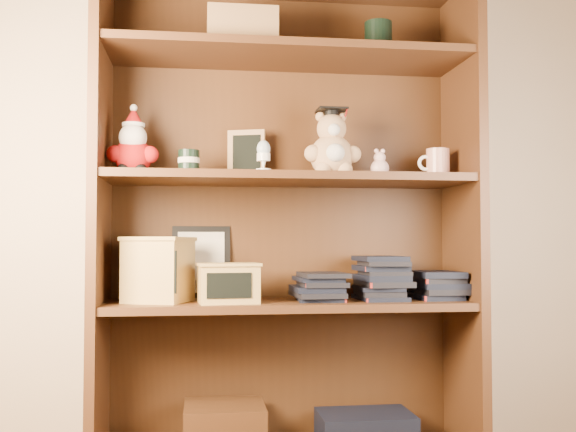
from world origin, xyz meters
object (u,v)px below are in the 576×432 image
grad_teddy_bear (332,150)px  treats_box (158,269)px  bookcase (285,229)px  teacher_mug (437,163)px

grad_teddy_bear → treats_box: size_ratio=0.95×
grad_teddy_bear → treats_box: (-0.55, 0.01, -0.38)m
bookcase → grad_teddy_bear: (0.15, -0.06, 0.26)m
teacher_mug → grad_teddy_bear: bearing=-178.9°
bookcase → teacher_mug: (0.50, -0.05, 0.22)m
bookcase → grad_teddy_bear: bookcase is taller
bookcase → grad_teddy_bear: bearing=-21.6°
teacher_mug → treats_box: bearing=-179.9°
bookcase → treats_box: size_ratio=6.74×
grad_teddy_bear → teacher_mug: grad_teddy_bear is taller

